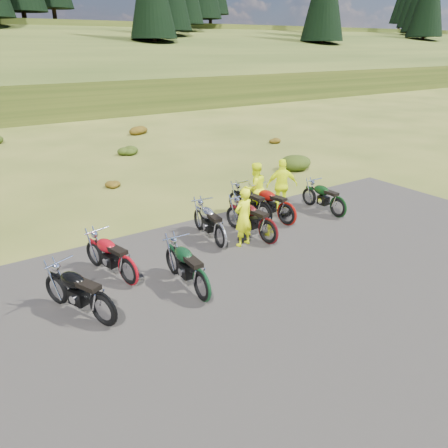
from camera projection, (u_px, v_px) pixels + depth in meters
ground at (248, 271)px, 11.84m from camera, size 300.00×300.00×0.00m
gravel_pad at (298, 304)px, 10.30m from camera, size 20.00×12.00×0.04m
shrub_4 at (111, 183)px, 18.60m from camera, size 0.77×0.77×0.45m
shrub_5 at (127, 149)px, 24.13m from camera, size 1.03×1.03×0.61m
shrub_6 at (137, 129)px, 29.67m from camera, size 1.30×1.30×0.77m
shrub_7 at (297, 159)px, 21.39m from camera, size 1.56×1.56×0.92m
shrub_8 at (273, 139)px, 27.04m from camera, size 0.77×0.77×0.45m
motorcycle_0 at (106, 326)px, 9.51m from camera, size 1.63×2.44×1.22m
motorcycle_1 at (130, 286)px, 11.11m from camera, size 1.29×2.37×1.18m
motorcycle_2 at (202, 301)px, 10.42m from camera, size 0.84×2.34×1.21m
motorcycle_3 at (220, 249)px, 13.10m from camera, size 1.03×2.35×1.19m
motorcycle_4 at (268, 244)px, 13.39m from camera, size 1.03×2.41×1.23m
motorcycle_5 at (263, 225)px, 14.81m from camera, size 0.88×2.34×1.21m
motorcycle_6 at (286, 226)px, 14.77m from camera, size 1.13×2.39×1.21m
motorcycle_7 at (337, 218)px, 15.44m from camera, size 0.72×2.15×1.13m
person_middle at (243, 218)px, 12.97m from camera, size 0.71×0.52×1.81m
person_right_a at (255, 189)px, 15.44m from camera, size 0.96×0.78×1.87m
person_right_b at (282, 186)px, 15.71m from camera, size 1.22×0.93×1.92m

